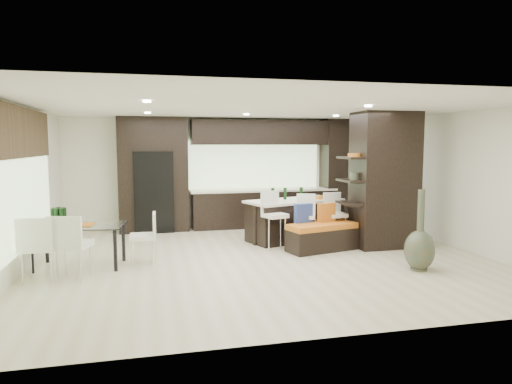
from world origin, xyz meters
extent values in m
plane|color=beige|center=(0.00, 0.00, 0.00)|extent=(8.00, 8.00, 0.00)
cube|color=white|center=(0.00, 3.50, 1.35)|extent=(8.00, 0.02, 2.70)
cube|color=white|center=(-4.00, 0.00, 1.35)|extent=(0.02, 7.00, 2.70)
cube|color=white|center=(4.00, 0.00, 1.35)|extent=(0.02, 7.00, 2.70)
cube|color=white|center=(0.00, 0.00, 2.70)|extent=(8.00, 7.00, 0.02)
cube|color=#B2D199|center=(-3.96, 0.20, 1.35)|extent=(0.04, 3.20, 1.90)
cube|color=#B2D199|center=(0.60, 3.46, 1.55)|extent=(3.40, 0.04, 1.20)
cube|color=brown|center=(-3.93, 0.20, 2.25)|extent=(0.08, 3.00, 0.80)
cube|color=white|center=(0.00, 0.25, 2.68)|extent=(4.00, 3.00, 0.02)
cube|color=black|center=(0.50, 3.17, 1.35)|extent=(6.80, 0.68, 2.70)
cube|color=black|center=(-1.90, 3.12, 0.95)|extent=(0.90, 0.68, 1.90)
cube|color=black|center=(2.60, 0.40, 1.35)|extent=(1.20, 0.80, 2.70)
cube|color=black|center=(1.04, 1.43, 0.44)|extent=(2.27, 1.52, 0.87)
cube|color=white|center=(0.40, 0.67, 0.46)|extent=(0.52, 0.52, 0.92)
cube|color=white|center=(1.04, 0.69, 0.43)|extent=(0.49, 0.49, 0.86)
cube|color=white|center=(1.68, 0.68, 0.44)|extent=(0.41, 0.41, 0.87)
cube|color=black|center=(1.26, 0.32, 0.27)|extent=(1.48, 0.86, 0.53)
cube|color=white|center=(-3.16, 0.14, 0.35)|extent=(1.57, 1.02, 0.71)
cube|color=white|center=(-3.16, -0.61, 0.47)|extent=(0.62, 0.62, 0.94)
cube|color=white|center=(-3.62, -0.61, 0.46)|extent=(0.52, 0.52, 0.92)
cube|color=white|center=(-2.13, 0.14, 0.41)|extent=(0.45, 0.45, 0.81)
camera|label=1|loc=(-1.98, -7.89, 2.07)|focal=32.00mm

